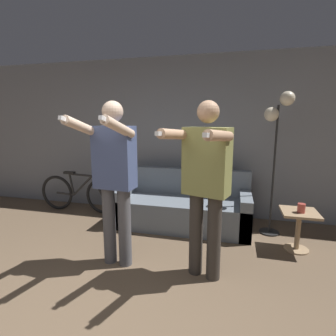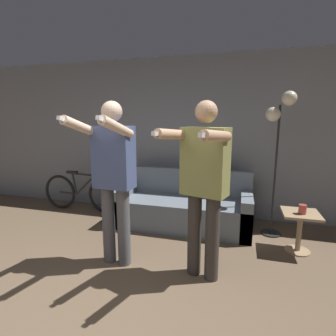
{
  "view_description": "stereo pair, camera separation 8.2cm",
  "coord_description": "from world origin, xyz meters",
  "px_view_note": "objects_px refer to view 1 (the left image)",
  "views": [
    {
      "loc": [
        1.15,
        -1.26,
        1.59
      ],
      "look_at": [
        0.36,
        1.84,
        1.0
      ],
      "focal_mm": 28.0,
      "sensor_mm": 36.0,
      "label": 1
    },
    {
      "loc": [
        1.23,
        -1.23,
        1.59
      ],
      "look_at": [
        0.36,
        1.84,
        1.0
      ],
      "focal_mm": 28.0,
      "sensor_mm": 36.0,
      "label": 2
    }
  ],
  "objects_px": {
    "person_left": "(114,173)",
    "cup": "(301,208)",
    "person_right": "(206,179)",
    "cat": "(218,164)",
    "floor_lamp": "(278,125)",
    "couch": "(182,208)",
    "bicycle": "(79,193)",
    "side_table": "(299,223)"
  },
  "relations": [
    {
      "from": "person_left",
      "to": "cup",
      "type": "relative_size",
      "value": 16.1
    },
    {
      "from": "person_left",
      "to": "person_right",
      "type": "xyz_separation_m",
      "value": [
        0.96,
        0.0,
        -0.01
      ]
    },
    {
      "from": "cat",
      "to": "cup",
      "type": "height_order",
      "value": "cat"
    },
    {
      "from": "cat",
      "to": "floor_lamp",
      "type": "xyz_separation_m",
      "value": [
        0.77,
        -0.27,
        0.6
      ]
    },
    {
      "from": "person_left",
      "to": "cup",
      "type": "height_order",
      "value": "person_left"
    },
    {
      "from": "couch",
      "to": "person_left",
      "type": "bearing_deg",
      "value": -111.17
    },
    {
      "from": "person_left",
      "to": "floor_lamp",
      "type": "distance_m",
      "value": 2.24
    },
    {
      "from": "person_left",
      "to": "bicycle",
      "type": "height_order",
      "value": "person_left"
    },
    {
      "from": "bicycle",
      "to": "person_left",
      "type": "bearing_deg",
      "value": -45.83
    },
    {
      "from": "bicycle",
      "to": "cup",
      "type": "bearing_deg",
      "value": -10.2
    },
    {
      "from": "cat",
      "to": "side_table",
      "type": "bearing_deg",
      "value": -34.68
    },
    {
      "from": "person_right",
      "to": "cat",
      "type": "xyz_separation_m",
      "value": [
        0.03,
        1.55,
        -0.11
      ]
    },
    {
      "from": "person_left",
      "to": "floor_lamp",
      "type": "xyz_separation_m",
      "value": [
        1.76,
        1.29,
        0.48
      ]
    },
    {
      "from": "cat",
      "to": "couch",
      "type": "bearing_deg",
      "value": -149.92
    },
    {
      "from": "cup",
      "to": "bicycle",
      "type": "relative_size",
      "value": 0.07
    },
    {
      "from": "person_right",
      "to": "bicycle",
      "type": "distance_m",
      "value": 2.82
    },
    {
      "from": "person_left",
      "to": "cup",
      "type": "xyz_separation_m",
      "value": [
        2.03,
        0.8,
        -0.48
      ]
    },
    {
      "from": "person_right",
      "to": "cat",
      "type": "relative_size",
      "value": 4.18
    },
    {
      "from": "person_left",
      "to": "person_right",
      "type": "distance_m",
      "value": 0.96
    },
    {
      "from": "person_left",
      "to": "side_table",
      "type": "bearing_deg",
      "value": 27.25
    },
    {
      "from": "person_left",
      "to": "bicycle",
      "type": "distance_m",
      "value": 2.09
    },
    {
      "from": "floor_lamp",
      "to": "side_table",
      "type": "height_order",
      "value": "floor_lamp"
    },
    {
      "from": "couch",
      "to": "cup",
      "type": "xyz_separation_m",
      "value": [
        1.54,
        -0.46,
        0.28
      ]
    },
    {
      "from": "person_right",
      "to": "cat",
      "type": "height_order",
      "value": "person_right"
    },
    {
      "from": "person_left",
      "to": "floor_lamp",
      "type": "relative_size",
      "value": 0.91
    },
    {
      "from": "person_left",
      "to": "bicycle",
      "type": "bearing_deg",
      "value": 138.8
    },
    {
      "from": "cup",
      "to": "bicycle",
      "type": "bearing_deg",
      "value": 169.8
    },
    {
      "from": "couch",
      "to": "floor_lamp",
      "type": "bearing_deg",
      "value": 1.11
    },
    {
      "from": "floor_lamp",
      "to": "bicycle",
      "type": "bearing_deg",
      "value": 177.73
    },
    {
      "from": "person_left",
      "to": "floor_lamp",
      "type": "bearing_deg",
      "value": 40.75
    },
    {
      "from": "person_right",
      "to": "cup",
      "type": "relative_size",
      "value": 15.98
    },
    {
      "from": "couch",
      "to": "person_left",
      "type": "xyz_separation_m",
      "value": [
        -0.49,
        -1.26,
        0.77
      ]
    },
    {
      "from": "person_right",
      "to": "bicycle",
      "type": "xyz_separation_m",
      "value": [
        -2.33,
        1.41,
        -0.7
      ]
    },
    {
      "from": "couch",
      "to": "side_table",
      "type": "bearing_deg",
      "value": -15.31
    },
    {
      "from": "couch",
      "to": "floor_lamp",
      "type": "xyz_separation_m",
      "value": [
        1.28,
        0.02,
        1.25
      ]
    },
    {
      "from": "side_table",
      "to": "cup",
      "type": "xyz_separation_m",
      "value": [
        0.0,
        -0.04,
        0.2
      ]
    },
    {
      "from": "cup",
      "to": "bicycle",
      "type": "distance_m",
      "value": 3.46
    },
    {
      "from": "cat",
      "to": "person_left",
      "type": "bearing_deg",
      "value": -122.58
    },
    {
      "from": "cat",
      "to": "side_table",
      "type": "height_order",
      "value": "cat"
    },
    {
      "from": "couch",
      "to": "bicycle",
      "type": "bearing_deg",
      "value": 175.42
    },
    {
      "from": "person_right",
      "to": "bicycle",
      "type": "bearing_deg",
      "value": 165.58
    },
    {
      "from": "side_table",
      "to": "bicycle",
      "type": "relative_size",
      "value": 0.33
    }
  ]
}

